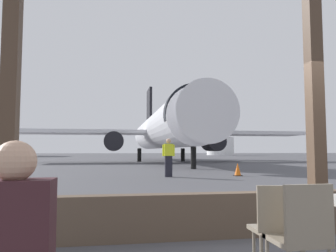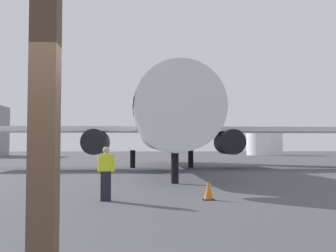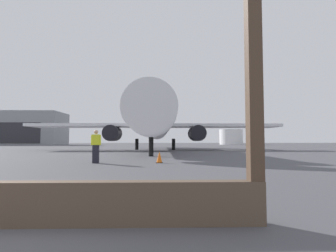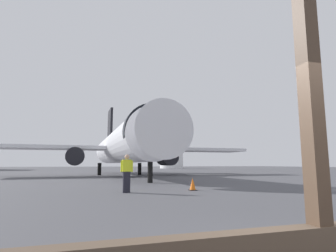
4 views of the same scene
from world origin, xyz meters
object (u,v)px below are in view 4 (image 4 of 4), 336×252
object	(u,v)px
airplane	(123,146)
ground_crew_worker	(127,173)
fuel_storage_tank	(171,161)
traffic_cone	(193,184)

from	to	relation	value
airplane	ground_crew_worker	world-z (taller)	airplane
fuel_storage_tank	airplane	bearing A→B (deg)	-114.39
ground_crew_worker	fuel_storage_tank	world-z (taller)	fuel_storage_tank
ground_crew_worker	fuel_storage_tank	size ratio (longest dim) A/B	0.24
ground_crew_worker	traffic_cone	xyz separation A→B (m)	(3.33, 0.09, -0.61)
airplane	traffic_cone	size ratio (longest dim) A/B	53.28
traffic_cone	fuel_storage_tank	world-z (taller)	fuel_storage_tank
airplane	fuel_storage_tank	distance (m)	55.64
fuel_storage_tank	traffic_cone	bearing A→B (deg)	-107.83
airplane	fuel_storage_tank	size ratio (longest dim) A/B	4.57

